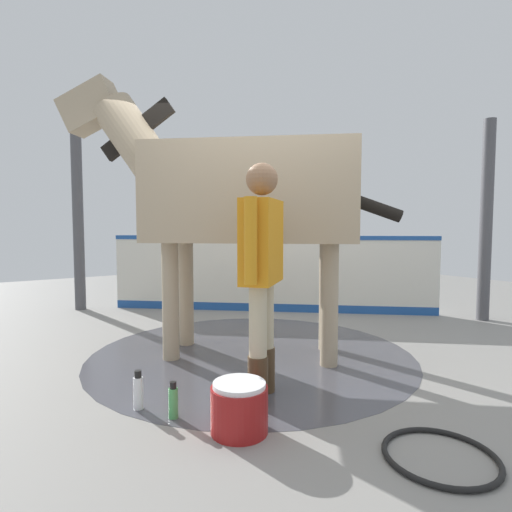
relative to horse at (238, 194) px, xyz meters
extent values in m
cube|color=gray|center=(0.15, -0.39, -1.61)|extent=(16.00, 16.00, 0.02)
cylinder|color=#4C4C54|center=(0.10, -0.09, -1.60)|extent=(3.21, 3.21, 0.00)
cube|color=silver|center=(1.51, 1.51, -1.06)|extent=(3.70, 3.27, 1.09)
cube|color=#1E4C99|center=(1.51, 1.51, -0.49)|extent=(3.72, 3.28, 0.06)
cube|color=#1E4C99|center=(1.51, 1.51, -1.54)|extent=(3.70, 3.27, 0.12)
cylinder|color=#4C4C51|center=(-0.85, 3.30, -0.24)|extent=(0.16, 0.16, 2.72)
cylinder|color=#4C4C51|center=(3.58, -0.60, -0.24)|extent=(0.16, 0.16, 2.72)
cube|color=tan|center=(0.10, -0.09, -0.01)|extent=(2.10, 2.00, 0.93)
cylinder|color=tan|center=(-0.63, 0.22, -1.04)|extent=(0.16, 0.16, 1.13)
cylinder|color=tan|center=(-0.30, 0.60, -1.04)|extent=(0.16, 0.16, 1.13)
cylinder|color=tan|center=(0.50, -0.78, -1.04)|extent=(0.16, 0.16, 1.13)
cylinder|color=tan|center=(0.83, -0.39, -1.04)|extent=(0.16, 0.16, 1.13)
cylinder|color=tan|center=(-0.77, 0.68, 0.51)|extent=(0.93, 0.89, 1.00)
cube|color=black|center=(-0.77, 0.68, 0.65)|extent=(0.62, 0.56, 0.61)
cube|color=tan|center=(-1.13, 1.00, 0.89)|extent=(0.67, 0.64, 0.56)
cylinder|color=black|center=(0.92, -0.81, -0.11)|extent=(0.60, 0.55, 0.35)
cylinder|color=#47331E|center=(-0.33, -0.93, -1.43)|extent=(0.15, 0.15, 0.35)
cylinder|color=#C6B793|center=(-0.33, -0.93, -1.00)|extent=(0.13, 0.13, 0.52)
cylinder|color=#47331E|center=(-0.50, -1.08, -1.43)|extent=(0.15, 0.15, 0.35)
cylinder|color=#C6B793|center=(-0.50, -1.08, -1.00)|extent=(0.13, 0.13, 0.52)
cube|color=orange|center=(-0.42, -1.01, -0.43)|extent=(0.53, 0.50, 0.61)
cylinder|color=orange|center=(-0.19, -0.81, -0.42)|extent=(0.09, 0.09, 0.58)
cylinder|color=orange|center=(-0.65, -1.20, -0.42)|extent=(0.09, 0.09, 0.58)
sphere|color=#936B4C|center=(-0.42, -1.01, 0.02)|extent=(0.23, 0.23, 0.23)
cylinder|color=maroon|center=(-0.84, -1.37, -1.46)|extent=(0.36, 0.36, 0.29)
cylinder|color=white|center=(-0.84, -1.37, -1.30)|extent=(0.33, 0.33, 0.03)
cylinder|color=white|center=(-1.25, -0.69, -1.49)|extent=(0.07, 0.07, 0.23)
cylinder|color=black|center=(-1.25, -0.69, -1.35)|extent=(0.05, 0.05, 0.05)
cylinder|color=#4CA559|center=(-1.11, -0.96, -1.50)|extent=(0.06, 0.06, 0.20)
cylinder|color=black|center=(-1.11, -0.96, -1.38)|extent=(0.04, 0.04, 0.04)
torus|color=black|center=(-0.08, -2.24, -1.59)|extent=(0.62, 0.62, 0.03)
camera|label=1|loc=(-2.15, -3.48, -0.33)|focal=28.88mm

